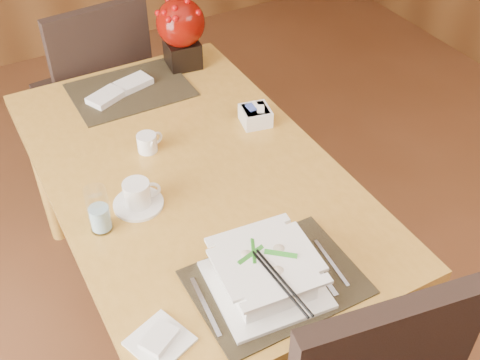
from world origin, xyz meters
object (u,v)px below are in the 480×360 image
dining_table (192,191)px  bread_plate (160,341)px  creamer_jug (147,143)px  far_chair (98,88)px  water_glass (98,210)px  berry_decor (181,29)px  soup_setting (266,273)px  sugar_caddy (255,116)px  coffee_cup (137,196)px

dining_table → bread_plate: size_ratio=11.13×
creamer_jug → far_chair: (0.05, 0.78, -0.23)m
water_glass → bread_plate: size_ratio=1.14×
creamer_jug → berry_decor: (0.35, 0.47, 0.13)m
water_glass → berry_decor: size_ratio=0.53×
soup_setting → sugar_caddy: size_ratio=3.04×
sugar_caddy → far_chair: size_ratio=0.10×
bread_plate → dining_table: bearing=58.5°
creamer_jug → dining_table: bearing=-73.4°
dining_table → water_glass: size_ratio=9.77×
coffee_cup → water_glass: 0.14m
water_glass → bread_plate: 0.45m
water_glass → berry_decor: berry_decor is taller
coffee_cup → far_chair: 1.07m
soup_setting → far_chair: far_chair is taller
soup_setting → creamer_jug: bearing=99.4°
coffee_cup → berry_decor: 0.87m
soup_setting → berry_decor: (0.30, 1.18, 0.11)m
coffee_cup → sugar_caddy: bearing=21.1°
berry_decor → bread_plate: 1.36m
soup_setting → berry_decor: size_ratio=1.07×
dining_table → berry_decor: size_ratio=5.19×
berry_decor → coffee_cup: bearing=-123.9°
coffee_cup → dining_table: bearing=20.8°
bread_plate → far_chair: 1.56m
dining_table → sugar_caddy: sugar_caddy is taller
creamer_jug → sugar_caddy: creamer_jug is taller
soup_setting → bread_plate: soup_setting is taller
bread_plate → coffee_cup: bearing=74.5°
bread_plate → far_chair: bearing=78.2°
berry_decor → bread_plate: berry_decor is taller
water_glass → berry_decor: 0.97m
berry_decor → far_chair: (-0.30, 0.31, -0.36)m
dining_table → creamer_jug: (-0.08, 0.16, 0.13)m
dining_table → sugar_caddy: (0.32, 0.13, 0.13)m
coffee_cup → sugar_caddy: 0.58m
dining_table → coffee_cup: 0.27m
sugar_caddy → berry_decor: bearing=96.6°
soup_setting → bread_plate: bearing=-170.5°
dining_table → coffee_cup: (-0.21, -0.08, 0.13)m
bread_plate → water_glass: bearing=89.4°
coffee_cup → creamer_jug: 0.28m
water_glass → bread_plate: (-0.00, -0.45, -0.07)m
creamer_jug → berry_decor: berry_decor is taller
sugar_caddy → berry_decor: 0.52m
water_glass → creamer_jug: bearing=47.6°
water_glass → sugar_caddy: water_glass is taller
soup_setting → far_chair: bearing=95.3°
soup_setting → bread_plate: size_ratio=2.30×
berry_decor → far_chair: 0.56m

